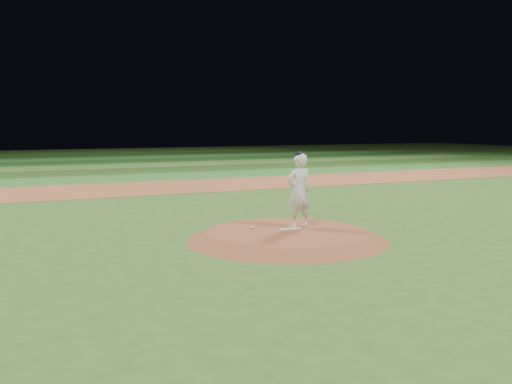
# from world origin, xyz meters

# --- Properties ---
(ground) EXTENTS (120.00, 120.00, 0.00)m
(ground) POSITION_xyz_m (0.00, 0.00, 0.00)
(ground) COLOR #32601F
(ground) RESTS_ON ground
(infield_dirt_band) EXTENTS (70.00, 6.00, 0.02)m
(infield_dirt_band) POSITION_xyz_m (0.00, 14.00, 0.01)
(infield_dirt_band) COLOR #A25732
(infield_dirt_band) RESTS_ON ground
(outfield_stripe_0) EXTENTS (70.00, 5.00, 0.02)m
(outfield_stripe_0) POSITION_xyz_m (0.00, 19.50, 0.01)
(outfield_stripe_0) COLOR #337029
(outfield_stripe_0) RESTS_ON ground
(outfield_stripe_1) EXTENTS (70.00, 5.00, 0.02)m
(outfield_stripe_1) POSITION_xyz_m (0.00, 24.50, 0.01)
(outfield_stripe_1) COLOR #264B18
(outfield_stripe_1) RESTS_ON ground
(outfield_stripe_2) EXTENTS (70.00, 5.00, 0.02)m
(outfield_stripe_2) POSITION_xyz_m (0.00, 29.50, 0.01)
(outfield_stripe_2) COLOR #43772B
(outfield_stripe_2) RESTS_ON ground
(outfield_stripe_3) EXTENTS (70.00, 5.00, 0.02)m
(outfield_stripe_3) POSITION_xyz_m (0.00, 34.50, 0.01)
(outfield_stripe_3) COLOR #1B4A18
(outfield_stripe_3) RESTS_ON ground
(outfield_stripe_4) EXTENTS (70.00, 5.00, 0.02)m
(outfield_stripe_4) POSITION_xyz_m (0.00, 39.50, 0.01)
(outfield_stripe_4) COLOR #33732A
(outfield_stripe_4) RESTS_ON ground
(outfield_stripe_5) EXTENTS (70.00, 5.00, 0.02)m
(outfield_stripe_5) POSITION_xyz_m (0.00, 44.50, 0.01)
(outfield_stripe_5) COLOR #1E4D18
(outfield_stripe_5) RESTS_ON ground
(pitchers_mound) EXTENTS (5.50, 5.50, 0.25)m
(pitchers_mound) POSITION_xyz_m (0.00, 0.00, 0.12)
(pitchers_mound) COLOR brown
(pitchers_mound) RESTS_ON ground
(pitching_rubber) EXTENTS (0.67, 0.22, 0.03)m
(pitching_rubber) POSITION_xyz_m (0.17, 0.10, 0.27)
(pitching_rubber) COLOR silver
(pitching_rubber) RESTS_ON pitchers_mound
(rosin_bag) EXTENTS (0.10, 0.10, 0.06)m
(rosin_bag) POSITION_xyz_m (-0.70, 0.74, 0.28)
(rosin_bag) COLOR white
(rosin_bag) RESTS_ON pitchers_mound
(pitcher_on_mound) EXTENTS (0.81, 0.58, 2.14)m
(pitcher_on_mound) POSITION_xyz_m (0.52, 0.27, 1.30)
(pitcher_on_mound) COLOR white
(pitcher_on_mound) RESTS_ON pitchers_mound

